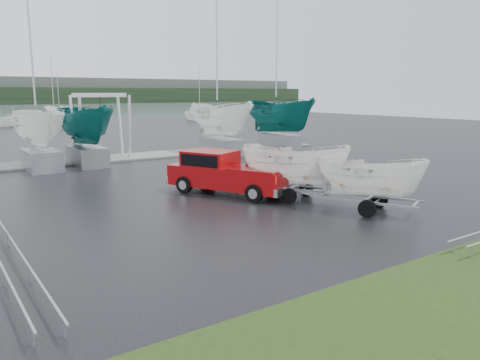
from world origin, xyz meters
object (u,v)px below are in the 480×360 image
at_px(pickup_truck, 223,172).
at_px(boat_hoist, 101,117).
at_px(trailer_parked, 294,130).
at_px(trailer_hitched, 371,144).

distance_m(pickup_truck, boat_hoist, 12.68).
bearing_deg(trailer_parked, boat_hoist, 76.21).
xyz_separation_m(trailer_parked, boat_hoist, (-2.62, 15.06, -0.08)).
xyz_separation_m(pickup_truck, boat_hoist, (-0.97, 12.51, 1.76)).
bearing_deg(trailer_parked, pickup_truck, 99.19).
xyz_separation_m(pickup_truck, trailer_hitched, (2.54, -5.53, 1.50)).
relative_size(trailer_hitched, boat_hoist, 1.07).
bearing_deg(trailer_hitched, pickup_truck, 90.00).
height_order(trailer_parked, boat_hoist, trailer_parked).
distance_m(trailer_hitched, trailer_parked, 3.14).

